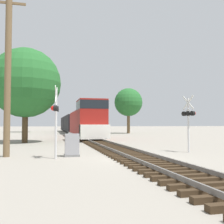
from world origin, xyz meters
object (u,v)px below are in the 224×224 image
object	(u,v)px
tree_far_right	(26,83)
tree_mid_background	(128,102)
relay_cabinet	(72,145)
tree_deep_background	(26,103)
freight_train	(74,124)
crossing_signal_far	(189,116)
crossing_signal_near	(56,114)
utility_pole	(8,72)

from	to	relation	value
tree_far_right	tree_mid_background	distance (m)	28.01
relay_cabinet	tree_deep_background	world-z (taller)	tree_deep_background
tree_deep_background	tree_far_right	bearing A→B (deg)	-85.21
freight_train	crossing_signal_far	world-z (taller)	freight_train
tree_mid_background	crossing_signal_far	bearing A→B (deg)	-100.56
tree_deep_background	crossing_signal_far	bearing A→B (deg)	-73.23
crossing_signal_near	tree_deep_background	size ratio (longest dim) A/B	0.40
crossing_signal_far	tree_far_right	distance (m)	16.16
crossing_signal_near	utility_pole	xyz separation A→B (m)	(-2.58, 1.40, 2.35)
crossing_signal_near	tree_mid_background	xyz separation A→B (m)	(14.59, 34.65, 3.68)
freight_train	crossing_signal_near	xyz separation A→B (m)	(-4.11, -33.94, 0.46)
relay_cabinet	tree_mid_background	xyz separation A→B (m)	(13.66, 33.88, 5.40)
relay_cabinet	tree_far_right	world-z (taller)	tree_far_right
relay_cabinet	tree_mid_background	bearing A→B (deg)	68.04
crossing_signal_far	tree_mid_background	world-z (taller)	tree_mid_background
utility_pole	tree_far_right	bearing A→B (deg)	90.10
utility_pole	tree_mid_background	xyz separation A→B (m)	(17.17, 33.25, 1.33)
freight_train	tree_deep_background	bearing A→B (deg)	126.07
freight_train	tree_mid_background	bearing A→B (deg)	3.86
freight_train	relay_cabinet	bearing A→B (deg)	-95.49
tree_mid_background	relay_cabinet	bearing A→B (deg)	-111.96
crossing_signal_near	utility_pole	world-z (taller)	utility_pole
tree_mid_background	tree_deep_background	distance (m)	23.66
freight_train	utility_pole	size ratio (longest dim) A/B	5.16
tree_deep_background	crossing_signal_near	bearing A→B (deg)	-83.34
freight_train	crossing_signal_far	xyz separation A→B (m)	(4.24, -32.76, 0.41)
freight_train	tree_mid_background	world-z (taller)	tree_mid_background
crossing_signal_near	tree_far_right	bearing A→B (deg)	-160.91
crossing_signal_far	tree_mid_background	xyz separation A→B (m)	(6.24, 33.47, 3.74)
utility_pole	tree_mid_background	bearing A→B (deg)	62.69
utility_pole	tree_mid_background	world-z (taller)	utility_pole
crossing_signal_far	relay_cabinet	world-z (taller)	crossing_signal_far
crossing_signal_near	utility_pole	distance (m)	3.76
crossing_signal_far	utility_pole	xyz separation A→B (m)	(-10.93, 0.22, 2.41)
crossing_signal_far	tree_far_right	bearing A→B (deg)	26.13
crossing_signal_far	tree_far_right	size ratio (longest dim) A/B	0.40
crossing_signal_near	utility_pole	size ratio (longest dim) A/B	0.41
utility_pole	tree_mid_background	size ratio (longest dim) A/B	1.05
crossing_signal_near	utility_pole	bearing A→B (deg)	-111.03
crossing_signal_near	crossing_signal_far	bearing A→B (deg)	105.41
tree_far_right	tree_mid_background	world-z (taller)	tree_far_right
tree_far_right	crossing_signal_far	bearing A→B (deg)	-46.06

